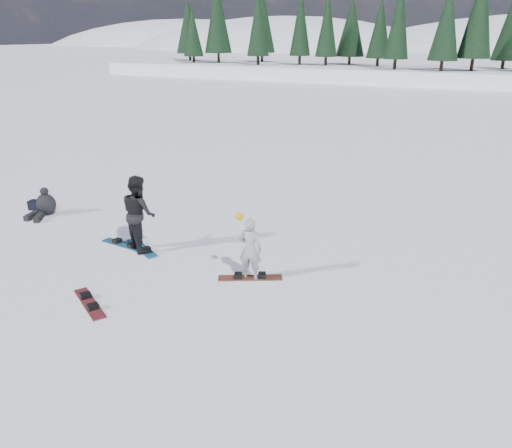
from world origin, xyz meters
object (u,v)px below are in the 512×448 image
(snowboarder_man, at_px, (139,213))
(snowboard_loose_c, at_px, (125,245))
(gear_bag, at_px, (36,205))
(snowboard_loose_b, at_px, (89,303))
(snowboarder_woman, at_px, (250,248))
(seated_rider, at_px, (45,205))

(snowboarder_man, xyz_separation_m, snowboard_loose_c, (-0.55, -0.05, -0.99))
(gear_bag, bearing_deg, snowboard_loose_b, -33.34)
(snowboarder_woman, bearing_deg, snowboarder_man, -14.19)
(snowboarder_woman, xyz_separation_m, snowboard_loose_b, (-2.54, -2.55, -0.76))
(snowboarder_man, height_order, snowboard_loose_c, snowboarder_man)
(snowboarder_woman, distance_m, snowboard_loose_b, 3.68)
(seated_rider, bearing_deg, snowboard_loose_c, -35.78)
(snowboarder_man, xyz_separation_m, gear_bag, (-5.08, 1.04, -0.86))
(snowboarder_woman, height_order, snowboarder_man, snowboarder_man)
(snowboarder_woman, relative_size, snowboard_loose_b, 1.10)
(gear_bag, distance_m, snowboard_loose_c, 4.66)
(seated_rider, bearing_deg, snowboard_loose_b, -58.39)
(snowboard_loose_c, height_order, snowboard_loose_b, same)
(seated_rider, relative_size, snowboard_loose_b, 0.77)
(snowboard_loose_c, xyz_separation_m, snowboard_loose_b, (1.38, -2.80, 0.00))
(snowboarder_man, relative_size, snowboard_loose_b, 1.34)
(gear_bag, distance_m, snowboard_loose_b, 7.08)
(seated_rider, relative_size, snowboard_loose_c, 0.77)
(snowboarder_woman, relative_size, snowboard_loose_c, 1.10)
(seated_rider, xyz_separation_m, snowboard_loose_b, (5.21, -3.63, -0.33))
(snowboarder_man, distance_m, seated_rider, 4.50)
(seated_rider, bearing_deg, snowboarder_man, -33.71)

